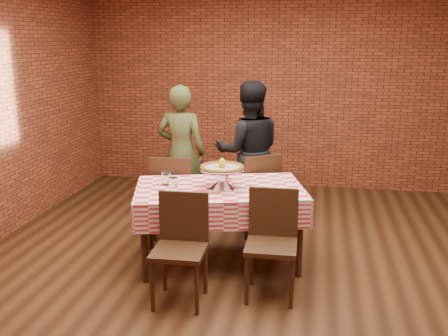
{
  "coord_description": "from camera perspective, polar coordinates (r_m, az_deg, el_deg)",
  "views": [
    {
      "loc": [
        0.58,
        -4.39,
        2.12
      ],
      "look_at": [
        -0.27,
        0.24,
        0.93
      ],
      "focal_mm": 41.0,
      "sensor_mm": 36.0,
      "label": 1
    }
  ],
  "objects": [
    {
      "name": "pizza_stand",
      "position": [
        4.78,
        -0.22,
        -1.16
      ],
      "size": [
        0.46,
        0.46,
        0.19
      ],
      "primitive_type": null,
      "rotation": [
        0.0,
        0.0,
        -0.08
      ],
      "color": "silver",
      "rests_on": "tablecloth"
    },
    {
      "name": "diner_black",
      "position": [
        6.05,
        2.78,
        1.86
      ],
      "size": [
        0.93,
        0.8,
        1.66
      ],
      "primitive_type": "imported",
      "rotation": [
        0.0,
        0.0,
        3.38
      ],
      "color": "black",
      "rests_on": "ground"
    },
    {
      "name": "ground",
      "position": [
        4.91,
        2.68,
        -11.38
      ],
      "size": [
        6.0,
        6.0,
        0.0
      ],
      "primitive_type": "plane",
      "color": "black",
      "rests_on": "ground"
    },
    {
      "name": "condiment_caddy",
      "position": [
        5.1,
        0.13,
        -0.4
      ],
      "size": [
        0.12,
        0.1,
        0.15
      ],
      "primitive_type": "cube",
      "rotation": [
        0.0,
        0.0,
        -0.14
      ],
      "color": "silver",
      "rests_on": "tablecloth"
    },
    {
      "name": "diner_olive",
      "position": [
        6.12,
        -4.79,
        1.76
      ],
      "size": [
        0.6,
        0.41,
        1.61
      ],
      "primitive_type": "imported",
      "rotation": [
        0.0,
        0.0,
        3.1
      ],
      "color": "#48502A",
      "rests_on": "ground"
    },
    {
      "name": "chair_far_right",
      "position": [
        5.69,
        3.43,
        -2.76
      ],
      "size": [
        0.61,
        0.61,
        0.92
      ],
      "primitive_type": null,
      "rotation": [
        0.0,
        0.0,
        3.73
      ],
      "color": "#3A2210",
      "rests_on": "ground"
    },
    {
      "name": "table",
      "position": [
        4.96,
        -0.49,
        -6.39
      ],
      "size": [
        1.74,
        1.31,
        0.75
      ],
      "primitive_type": "cube",
      "rotation": [
        0.0,
        0.0,
        0.26
      ],
      "color": "#3A2210",
      "rests_on": "ground"
    },
    {
      "name": "lemon",
      "position": [
        4.74,
        -0.22,
        0.59
      ],
      "size": [
        0.07,
        0.07,
        0.09
      ],
      "primitive_type": "ellipsoid",
      "rotation": [
        0.0,
        0.0,
        -0.08
      ],
      "color": "yellow",
      "rests_on": "pizza"
    },
    {
      "name": "water_glass_left",
      "position": [
        4.7,
        -5.66,
        -1.86
      ],
      "size": [
        0.1,
        0.1,
        0.13
      ],
      "primitive_type": "cylinder",
      "rotation": [
        0.0,
        0.0,
        0.26
      ],
      "color": "white",
      "rests_on": "tablecloth"
    },
    {
      "name": "tablecloth",
      "position": [
        4.87,
        -0.5,
        -3.65
      ],
      "size": [
        1.79,
        1.35,
        0.27
      ],
      "primitive_type": null,
      "rotation": [
        0.0,
        0.0,
        0.26
      ],
      "color": "#E43345",
      "rests_on": "table"
    },
    {
      "name": "pizza",
      "position": [
        4.75,
        -0.22,
        0.01
      ],
      "size": [
        0.44,
        0.44,
        0.03
      ],
      "primitive_type": "cylinder",
      "rotation": [
        0.0,
        0.0,
        -0.08
      ],
      "color": "#C4B58C",
      "rests_on": "pizza_stand"
    },
    {
      "name": "sweetener_packet_b",
      "position": [
        4.83,
        7.45,
        -2.27
      ],
      "size": [
        0.06,
        0.04,
        0.0
      ],
      "primitive_type": "cube",
      "rotation": [
        0.0,
        0.0,
        0.16
      ],
      "color": "white",
      "rests_on": "tablecloth"
    },
    {
      "name": "chair_far_left",
      "position": [
        5.61,
        -5.54,
        -3.02
      ],
      "size": [
        0.48,
        0.48,
        0.93
      ],
      "primitive_type": null,
      "rotation": [
        0.0,
        0.0,
        3.22
      ],
      "color": "#3A2210",
      "rests_on": "ground"
    },
    {
      "name": "side_plate",
      "position": [
        4.78,
        5.39,
        -2.32
      ],
      "size": [
        0.18,
        0.18,
        0.01
      ],
      "primitive_type": "cylinder",
      "rotation": [
        0.0,
        0.0,
        0.26
      ],
      "color": "white",
      "rests_on": "tablecloth"
    },
    {
      "name": "back_wall",
      "position": [
        7.44,
        5.99,
        8.98
      ],
      "size": [
        5.5,
        0.0,
        5.5
      ],
      "primitive_type": "plane",
      "rotation": [
        1.57,
        0.0,
        0.0
      ],
      "color": "brown",
      "rests_on": "ground"
    },
    {
      "name": "water_glass_right",
      "position": [
        4.93,
        -6.44,
        -1.11
      ],
      "size": [
        0.1,
        0.1,
        0.13
      ],
      "primitive_type": "cylinder",
      "rotation": [
        0.0,
        0.0,
        0.26
      ],
      "color": "white",
      "rests_on": "tablecloth"
    },
    {
      "name": "sweetener_packet_a",
      "position": [
        4.75,
        7.24,
        -2.54
      ],
      "size": [
        0.06,
        0.06,
        0.0
      ],
      "primitive_type": "cube",
      "rotation": [
        0.0,
        0.0,
        0.84
      ],
      "color": "white",
      "rests_on": "tablecloth"
    },
    {
      "name": "chair_near_right",
      "position": [
        4.3,
        5.28,
        -8.7
      ],
      "size": [
        0.43,
        0.43,
        0.9
      ],
      "primitive_type": null,
      "rotation": [
        0.0,
        0.0,
        0.02
      ],
      "color": "#3A2210",
      "rests_on": "ground"
    },
    {
      "name": "chair_near_left",
      "position": [
        4.2,
        -5.03,
        -9.25
      ],
      "size": [
        0.43,
        0.43,
        0.9
      ],
      "primitive_type": null,
      "rotation": [
        0.0,
        0.0,
        0.03
      ],
      "color": "#3A2210",
      "rests_on": "ground"
    }
  ]
}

